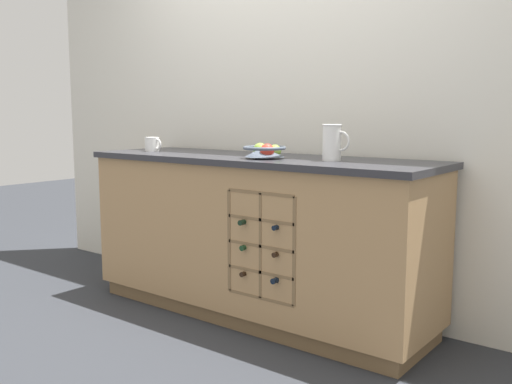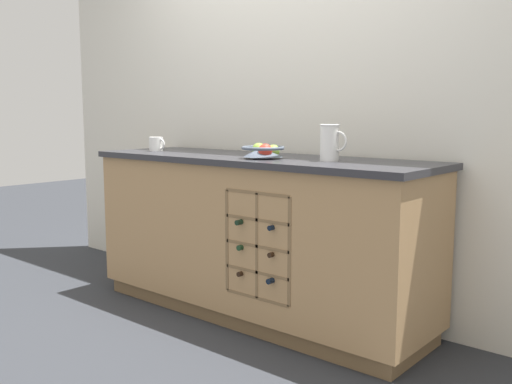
{
  "view_description": "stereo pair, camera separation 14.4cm",
  "coord_description": "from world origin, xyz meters",
  "views": [
    {
      "loc": [
        1.97,
        -2.54,
        1.17
      ],
      "look_at": [
        0.0,
        0.0,
        0.72
      ],
      "focal_mm": 40.0,
      "sensor_mm": 36.0,
      "label": 1
    },
    {
      "loc": [
        2.09,
        -2.45,
        1.17
      ],
      "look_at": [
        0.0,
        0.0,
        0.72
      ],
      "focal_mm": 40.0,
      "sensor_mm": 36.0,
      "label": 2
    }
  ],
  "objects": [
    {
      "name": "ceramic_mug",
      "position": [
        -0.78,
        -0.07,
        0.97
      ],
      "size": [
        0.13,
        0.09,
        0.09
      ],
      "color": "white",
      "rests_on": "kitchen_island"
    },
    {
      "name": "kitchen_island",
      "position": [
        0.0,
        -0.0,
        0.47
      ],
      "size": [
        2.12,
        0.66,
        0.93
      ],
      "color": "brown",
      "rests_on": "ground_plane"
    },
    {
      "name": "back_wall",
      "position": [
        0.0,
        0.37,
        1.27
      ],
      "size": [
        4.48,
        0.06,
        2.55
      ],
      "primitive_type": "cube",
      "color": "silver",
      "rests_on": "ground_plane"
    },
    {
      "name": "ground_plane",
      "position": [
        0.0,
        0.0,
        0.0
      ],
      "size": [
        14.0,
        14.0,
        0.0
      ],
      "primitive_type": "plane",
      "color": "#2D3035"
    },
    {
      "name": "white_pitcher",
      "position": [
        0.5,
        -0.02,
        1.03
      ],
      "size": [
        0.15,
        0.1,
        0.19
      ],
      "color": "white",
      "rests_on": "kitchen_island"
    },
    {
      "name": "fruit_bowl",
      "position": [
        0.14,
        -0.11,
        0.97
      ],
      "size": [
        0.23,
        0.23,
        0.08
      ],
      "color": "#4C5666",
      "rests_on": "kitchen_island"
    }
  ]
}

